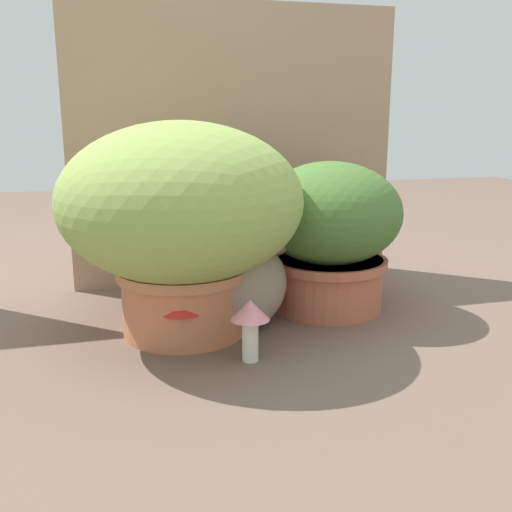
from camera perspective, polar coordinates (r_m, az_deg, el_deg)
ground_plane at (r=1.52m, az=-2.07°, el=-7.07°), size 6.00×6.00×0.00m
cardboard_backdrop at (r=1.89m, az=-1.94°, el=10.59°), size 1.05×0.03×0.87m
grass_planter at (r=1.43m, az=-7.26°, el=4.14°), size 0.59×0.59×0.52m
leafy_planter at (r=1.63m, az=7.16°, el=2.41°), size 0.39×0.39×0.41m
cat at (r=1.50m, az=-0.50°, el=-2.46°), size 0.37×0.29×0.32m
mushroom_ornament_red at (r=1.37m, az=-7.25°, el=-4.87°), size 0.10×0.10×0.15m
mushroom_ornament_pink at (r=1.30m, az=-0.57°, el=-6.04°), size 0.09×0.09×0.14m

